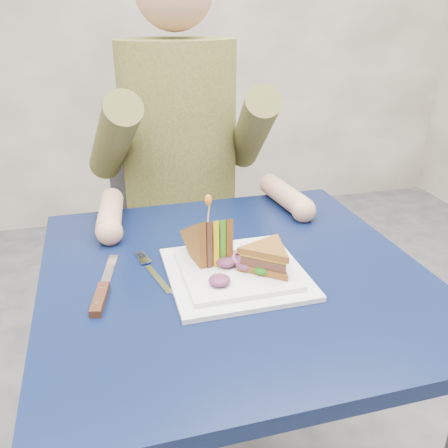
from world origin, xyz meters
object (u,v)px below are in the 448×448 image
object	(u,v)px
chair	(178,222)
plate	(236,272)
table	(234,303)
sandwich_upright	(209,243)
knife	(102,293)
diner	(180,119)
fork	(153,272)
sandwich_flat	(267,258)

from	to	relation	value
chair	plate	bearing A→B (deg)	-90.27
table	sandwich_upright	world-z (taller)	sandwich_upright
table	knife	distance (m)	0.27
chair	sandwich_upright	size ratio (longest dim) A/B	6.24
table	knife	bearing A→B (deg)	-173.83
chair	sandwich_upright	distance (m)	0.70
chair	plate	world-z (taller)	chair
plate	diner	bearing A→B (deg)	89.68
table	plate	world-z (taller)	plate
diner	sandwich_upright	distance (m)	0.56
fork	plate	bearing A→B (deg)	-17.86
table	chair	bearing A→B (deg)	90.00
chair	plate	xyz separation A→B (m)	(-0.00, -0.70, 0.20)
chair	knife	distance (m)	0.77
table	knife	xyz separation A→B (m)	(-0.26, -0.03, 0.09)
table	plate	distance (m)	0.09
plate	sandwich_flat	size ratio (longest dim) A/B	1.58
plate	table	bearing A→B (deg)	81.89
table	fork	bearing A→B (deg)	170.26
diner	plate	xyz separation A→B (m)	(-0.00, -0.58, -0.18)
table	fork	world-z (taller)	fork
table	diner	distance (m)	0.62
sandwich_flat	fork	world-z (taller)	sandwich_flat
diner	fork	xyz separation A→B (m)	(-0.16, -0.53, -0.18)
diner	plate	size ratio (longest dim) A/B	2.87
plate	knife	distance (m)	0.26
chair	sandwich_flat	size ratio (longest dim) A/B	5.64
chair	sandwich_flat	bearing A→B (deg)	-85.90
sandwich_flat	knife	size ratio (longest dim) A/B	0.75
table	chair	distance (m)	0.68
knife	table	bearing A→B (deg)	6.17
sandwich_upright	table	bearing A→B (deg)	-26.23
chair	sandwich_upright	world-z (taller)	chair
table	sandwich_flat	bearing A→B (deg)	-42.64
table	chair	xyz separation A→B (m)	(0.00, 0.67, -0.11)
diner	sandwich_upright	world-z (taller)	diner
diner	sandwich_flat	xyz separation A→B (m)	(0.05, -0.61, -0.14)
plate	fork	size ratio (longest dim) A/B	1.46
plate	sandwich_flat	xyz separation A→B (m)	(0.06, -0.02, 0.04)
diner	knife	distance (m)	0.67
sandwich_upright	sandwich_flat	bearing A→B (deg)	-35.79
chair	knife	size ratio (longest dim) A/B	4.22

